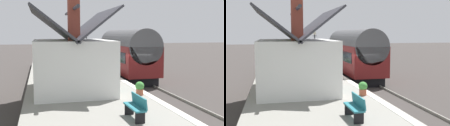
% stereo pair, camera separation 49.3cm
% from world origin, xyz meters
% --- Properties ---
extents(ground_plane, '(160.00, 160.00, 0.00)m').
position_xyz_m(ground_plane, '(0.00, 0.00, 0.00)').
color(ground_plane, '#383330').
extents(platform, '(32.00, 6.29, 0.85)m').
position_xyz_m(platform, '(0.00, 4.14, 0.43)').
color(platform, gray).
rests_on(platform, ground).
extents(platform_edge_coping, '(32.00, 0.36, 0.02)m').
position_xyz_m(platform_edge_coping, '(0.00, 1.18, 0.86)').
color(platform_edge_coping, beige).
rests_on(platform_edge_coping, platform).
extents(rail_near, '(52.00, 0.08, 0.14)m').
position_xyz_m(rail_near, '(0.00, -1.62, 0.07)').
color(rail_near, gray).
rests_on(rail_near, ground).
extents(rail_far, '(52.00, 0.08, 0.14)m').
position_xyz_m(rail_far, '(0.00, -0.18, 0.07)').
color(rail_far, gray).
rests_on(rail_far, ground).
extents(train, '(9.47, 2.73, 4.32)m').
position_xyz_m(train, '(3.55, -0.90, 2.22)').
color(train, black).
rests_on(train, ground).
extents(station_building, '(5.77, 4.22, 5.56)m').
position_xyz_m(station_building, '(-4.55, 4.81, 2.39)').
color(station_building, white).
rests_on(station_building, platform).
extents(bench_mid_platform, '(1.41, 0.47, 0.88)m').
position_xyz_m(bench_mid_platform, '(4.37, 2.86, 1.33)').
color(bench_mid_platform, '#26727F').
rests_on(bench_mid_platform, platform).
extents(bench_by_lamp, '(1.41, 0.47, 0.88)m').
position_xyz_m(bench_by_lamp, '(-10.18, 3.11, 1.33)').
color(bench_by_lamp, '#26727F').
rests_on(bench_by_lamp, platform).
extents(bench_near_building, '(1.42, 0.49, 0.88)m').
position_xyz_m(bench_near_building, '(10.90, 3.07, 1.33)').
color(bench_near_building, '#26727F').
rests_on(bench_near_building, platform).
extents(bench_platform_end, '(1.41, 0.46, 0.88)m').
position_xyz_m(bench_platform_end, '(0.94, 2.91, 1.33)').
color(bench_platform_end, '#26727F').
rests_on(bench_platform_end, platform).
extents(planter_under_sign, '(0.45, 0.45, 0.72)m').
position_xyz_m(planter_under_sign, '(-6.55, 1.62, 1.23)').
color(planter_under_sign, '#9E5138').
rests_on(planter_under_sign, platform).
extents(planter_by_door, '(1.02, 0.32, 0.56)m').
position_xyz_m(planter_by_door, '(-1.27, 1.68, 1.12)').
color(planter_by_door, black).
rests_on(planter_by_door, platform).
extents(planter_edge_near, '(0.40, 0.40, 0.76)m').
position_xyz_m(planter_edge_near, '(6.43, 3.67, 1.23)').
color(planter_edge_near, black).
rests_on(planter_edge_near, platform).
extents(planter_bench_left, '(0.41, 0.41, 0.77)m').
position_xyz_m(planter_bench_left, '(10.14, 5.24, 1.22)').
color(planter_bench_left, black).
rests_on(planter_bench_left, platform).
extents(planter_bench_right, '(0.92, 0.32, 0.65)m').
position_xyz_m(planter_bench_right, '(6.37, 6.58, 1.17)').
color(planter_bench_right, teal).
rests_on(planter_bench_right, platform).
extents(planter_corner_building, '(0.36, 0.36, 0.65)m').
position_xyz_m(planter_corner_building, '(10.31, 2.19, 1.18)').
color(planter_corner_building, '#9E5138').
rests_on(planter_corner_building, platform).
extents(planter_edge_far, '(0.52, 0.52, 0.72)m').
position_xyz_m(planter_edge_far, '(5.34, 1.82, 1.22)').
color(planter_edge_far, black).
rests_on(planter_edge_far, platform).
extents(lamp_post_platform, '(0.32, 0.50, 3.41)m').
position_xyz_m(lamp_post_platform, '(9.31, 1.73, 3.25)').
color(lamp_post_platform, black).
rests_on(lamp_post_platform, platform).
extents(station_sign_board, '(0.96, 0.06, 1.57)m').
position_xyz_m(station_sign_board, '(6.77, 1.92, 2.04)').
color(station_sign_board, black).
rests_on(station_sign_board, platform).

